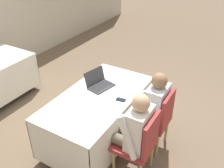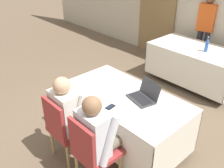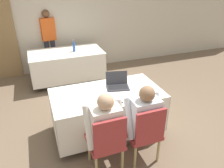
# 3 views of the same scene
# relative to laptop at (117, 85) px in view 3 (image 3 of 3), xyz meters

# --- Properties ---
(ground_plane) EXTENTS (24.00, 24.00, 0.00)m
(ground_plane) POSITION_rel_laptop_xyz_m (-0.22, -0.11, -0.78)
(ground_plane) COLOR brown
(wall_back) EXTENTS (12.00, 0.06, 2.70)m
(wall_back) POSITION_rel_laptop_xyz_m (-0.22, 2.83, 0.57)
(wall_back) COLOR beige
(wall_back) RESTS_ON ground_plane
(conference_table_near) EXTENTS (1.69, 0.90, 0.74)m
(conference_table_near) POSITION_rel_laptop_xyz_m (-0.22, -0.11, -0.22)
(conference_table_near) COLOR white
(conference_table_near) RESTS_ON ground_plane
(conference_table_far) EXTENTS (1.69, 0.90, 0.74)m
(conference_table_far) POSITION_rel_laptop_xyz_m (-0.47, 2.05, -0.22)
(conference_table_far) COLOR white
(conference_table_far) RESTS_ON ground_plane
(laptop) EXTENTS (0.40, 0.35, 0.22)m
(laptop) POSITION_rel_laptop_xyz_m (0.00, 0.00, 0.00)
(laptop) COLOR #333338
(laptop) RESTS_ON conference_table_near
(cell_phone) EXTENTS (0.08, 0.13, 0.01)m
(cell_phone) POSITION_rel_laptop_xyz_m (-0.14, -0.42, -0.04)
(cell_phone) COLOR black
(cell_phone) RESTS_ON conference_table_near
(paper_beside_laptop) EXTENTS (0.32, 0.36, 0.00)m
(paper_beside_laptop) POSITION_rel_laptop_xyz_m (-0.27, -0.09, -0.04)
(paper_beside_laptop) COLOR white
(paper_beside_laptop) RESTS_ON conference_table_near
(paper_centre_table) EXTENTS (0.30, 0.35, 0.00)m
(paper_centre_table) POSITION_rel_laptop_xyz_m (0.22, -0.22, -0.04)
(paper_centre_table) COLOR white
(paper_centre_table) RESTS_ON conference_table_near
(paper_left_edge) EXTENTS (0.31, 0.36, 0.00)m
(paper_left_edge) POSITION_rel_laptop_xyz_m (-0.77, -0.10, -0.04)
(paper_left_edge) COLOR white
(paper_left_edge) RESTS_ON conference_table_near
(water_bottle) EXTENTS (0.06, 0.06, 0.28)m
(water_bottle) POSITION_rel_laptop_xyz_m (-0.28, 2.01, 0.08)
(water_bottle) COLOR #2D5BB7
(water_bottle) RESTS_ON conference_table_far
(chair_near_left) EXTENTS (0.44, 0.44, 0.89)m
(chair_near_left) POSITION_rel_laptop_xyz_m (-0.48, -0.87, -0.29)
(chair_near_left) COLOR tan
(chair_near_left) RESTS_ON ground_plane
(chair_near_right) EXTENTS (0.44, 0.44, 0.89)m
(chair_near_right) POSITION_rel_laptop_xyz_m (0.05, -0.87, -0.29)
(chair_near_right) COLOR tan
(chair_near_right) RESTS_ON ground_plane
(person_checkered_shirt) EXTENTS (0.50, 0.52, 1.15)m
(person_checkered_shirt) POSITION_rel_laptop_xyz_m (-0.48, -0.76, -0.13)
(person_checkered_shirt) COLOR #665B4C
(person_checkered_shirt) RESTS_ON ground_plane
(person_white_shirt) EXTENTS (0.50, 0.52, 1.15)m
(person_white_shirt) POSITION_rel_laptop_xyz_m (0.05, -0.76, -0.13)
(person_white_shirt) COLOR #665B4C
(person_white_shirt) RESTS_ON ground_plane
(person_red_shirt) EXTENTS (0.37, 0.26, 1.59)m
(person_red_shirt) POSITION_rel_laptop_xyz_m (-0.76, 2.80, 0.13)
(person_red_shirt) COLOR #33333D
(person_red_shirt) RESTS_ON ground_plane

